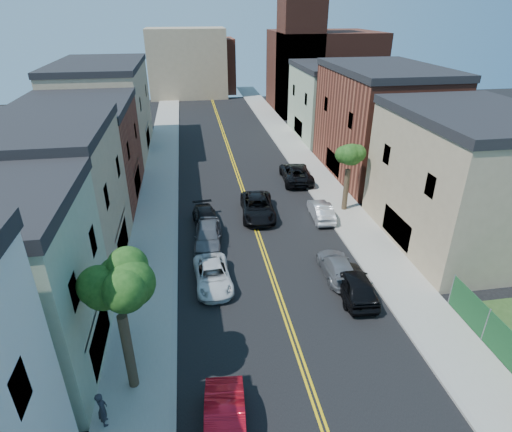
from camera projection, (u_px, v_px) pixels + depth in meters
name	position (u px, v px, depth m)	size (l,w,h in m)	color
sidewalk_left	(159.00, 178.00, 41.90)	(3.20, 100.00, 0.15)	gray
sidewalk_right	(311.00, 169.00, 44.17)	(3.20, 100.00, 0.15)	gray
curb_left	(177.00, 177.00, 42.15)	(0.30, 100.00, 0.15)	gray
curb_right	(295.00, 170.00, 43.92)	(0.30, 100.00, 0.15)	gray
bldg_left_tan_near	(41.00, 205.00, 25.81)	(9.00, 10.00, 9.00)	#998466
bldg_left_brick	(80.00, 156.00, 35.72)	(9.00, 12.00, 8.00)	brown
bldg_left_tan_far	(105.00, 111.00, 47.71)	(9.00, 16.00, 9.50)	#998466
bldg_right_tan	(463.00, 183.00, 28.96)	(9.00, 12.00, 9.00)	#998466
bldg_right_brick	(379.00, 125.00, 41.06)	(9.00, 14.00, 10.00)	brown
bldg_right_palegrn	(333.00, 103.00, 53.72)	(9.00, 12.00, 8.50)	gray
church	(318.00, 64.00, 65.97)	(16.20, 14.20, 22.60)	#4C2319
backdrop_left	(187.00, 63.00, 76.75)	(14.00, 8.00, 12.00)	#998466
backdrop_center	(208.00, 66.00, 81.30)	(10.00, 8.00, 10.00)	brown
tree_left_mid	(113.00, 266.00, 16.08)	(5.20, 5.20, 9.29)	#3D291E
tree_right_far	(351.00, 145.00, 32.81)	(4.40, 4.40, 8.03)	#3D291E
red_sedan	(225.00, 428.00, 16.31)	(1.62, 4.64, 1.53)	red
white_pickup	(213.00, 276.00, 25.72)	(2.16, 4.68, 1.30)	silver
grey_car_left	(208.00, 235.00, 29.86)	(1.93, 4.79, 1.63)	#505157
black_car_left	(206.00, 219.00, 32.52)	(1.84, 4.53, 1.31)	black
grey_car_right	(337.00, 266.00, 26.61)	(1.85, 4.54, 1.32)	slate
black_car_right	(354.00, 283.00, 24.73)	(1.93, 4.80, 1.63)	black
silver_car_right	(321.00, 211.00, 33.75)	(1.46, 4.18, 1.38)	#B6B8BE
dark_car_right_far	(296.00, 173.00, 40.99)	(2.71, 5.89, 1.64)	black
black_suv_lane	(258.00, 207.00, 34.13)	(2.61, 5.65, 1.57)	black
pedestrian_left	(102.00, 409.00, 16.84)	(0.61, 0.40, 1.67)	#25262D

